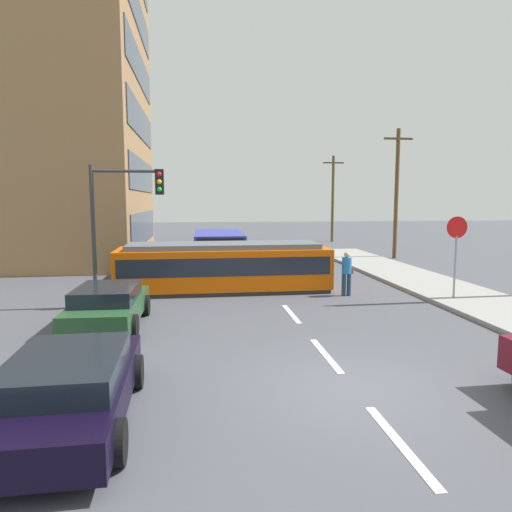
{
  "coord_description": "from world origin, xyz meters",
  "views": [
    {
      "loc": [
        -2.93,
        -8.18,
        3.57
      ],
      "look_at": [
        -0.77,
        8.8,
        1.53
      ],
      "focal_mm": 32.67,
      "sensor_mm": 36.0,
      "label": 1
    }
  ],
  "objects_px": {
    "streetcar_tram": "(224,266)",
    "pedestrian_crossing": "(347,271)",
    "city_bus": "(219,247)",
    "utility_pole_far": "(333,197)",
    "utility_pole_mid": "(397,191)",
    "stop_sign": "(456,240)",
    "parked_sedan_far": "(146,263)",
    "parked_sedan_mid": "(108,305)",
    "parked_sedan_near": "(70,387)",
    "traffic_light_mast": "(122,209)"
  },
  "relations": [
    {
      "from": "parked_sedan_near",
      "to": "utility_pole_mid",
      "type": "height_order",
      "value": "utility_pole_mid"
    },
    {
      "from": "parked_sedan_far",
      "to": "utility_pole_far",
      "type": "xyz_separation_m",
      "value": [
        14.16,
        17.19,
        3.26
      ]
    },
    {
      "from": "streetcar_tram",
      "to": "traffic_light_mast",
      "type": "bearing_deg",
      "value": -146.02
    },
    {
      "from": "parked_sedan_near",
      "to": "utility_pole_far",
      "type": "distance_m",
      "value": 35.05
    },
    {
      "from": "stop_sign",
      "to": "utility_pole_far",
      "type": "xyz_separation_m",
      "value": [
        2.65,
        24.13,
        1.68
      ]
    },
    {
      "from": "city_bus",
      "to": "utility_pole_far",
      "type": "xyz_separation_m",
      "value": [
        10.58,
        14.54,
        2.8
      ]
    },
    {
      "from": "parked_sedan_far",
      "to": "parked_sedan_near",
      "type": "bearing_deg",
      "value": -88.52
    },
    {
      "from": "city_bus",
      "to": "parked_sedan_mid",
      "type": "distance_m",
      "value": 12.16
    },
    {
      "from": "streetcar_tram",
      "to": "stop_sign",
      "type": "distance_m",
      "value": 8.67
    },
    {
      "from": "city_bus",
      "to": "utility_pole_mid",
      "type": "bearing_deg",
      "value": 13.2
    },
    {
      "from": "utility_pole_mid",
      "to": "utility_pole_far",
      "type": "relative_size",
      "value": 1.07
    },
    {
      "from": "parked_sedan_mid",
      "to": "stop_sign",
      "type": "height_order",
      "value": "stop_sign"
    },
    {
      "from": "city_bus",
      "to": "streetcar_tram",
      "type": "bearing_deg",
      "value": -90.97
    },
    {
      "from": "pedestrian_crossing",
      "to": "utility_pole_far",
      "type": "xyz_separation_m",
      "value": [
        6.16,
        22.74,
        2.93
      ]
    },
    {
      "from": "parked_sedan_mid",
      "to": "parked_sedan_far",
      "type": "xyz_separation_m",
      "value": [
        0.09,
        8.95,
        0.0
      ]
    },
    {
      "from": "utility_pole_far",
      "to": "pedestrian_crossing",
      "type": "bearing_deg",
      "value": -105.15
    },
    {
      "from": "streetcar_tram",
      "to": "pedestrian_crossing",
      "type": "height_order",
      "value": "streetcar_tram"
    },
    {
      "from": "stop_sign",
      "to": "utility_pole_far",
      "type": "distance_m",
      "value": 24.33
    },
    {
      "from": "city_bus",
      "to": "utility_pole_far",
      "type": "relative_size",
      "value": 0.79
    },
    {
      "from": "utility_pole_mid",
      "to": "streetcar_tram",
      "type": "bearing_deg",
      "value": -140.53
    },
    {
      "from": "parked_sedan_mid",
      "to": "utility_pole_mid",
      "type": "height_order",
      "value": "utility_pole_mid"
    },
    {
      "from": "city_bus",
      "to": "parked_sedan_far",
      "type": "bearing_deg",
      "value": -143.54
    },
    {
      "from": "utility_pole_mid",
      "to": "parked_sedan_far",
      "type": "bearing_deg",
      "value": -160.32
    },
    {
      "from": "utility_pole_far",
      "to": "utility_pole_mid",
      "type": "bearing_deg",
      "value": -87.73
    },
    {
      "from": "utility_pole_mid",
      "to": "city_bus",
      "type": "bearing_deg",
      "value": -166.8
    },
    {
      "from": "parked_sedan_far",
      "to": "parked_sedan_mid",
      "type": "bearing_deg",
      "value": -90.6
    },
    {
      "from": "parked_sedan_mid",
      "to": "stop_sign",
      "type": "bearing_deg",
      "value": 9.8
    },
    {
      "from": "utility_pole_mid",
      "to": "utility_pole_far",
      "type": "height_order",
      "value": "utility_pole_mid"
    },
    {
      "from": "city_bus",
      "to": "stop_sign",
      "type": "relative_size",
      "value": 2.02
    },
    {
      "from": "parked_sedan_far",
      "to": "utility_pole_mid",
      "type": "distance_m",
      "value": 15.93
    },
    {
      "from": "city_bus",
      "to": "pedestrian_crossing",
      "type": "xyz_separation_m",
      "value": [
        4.43,
        -8.2,
        -0.14
      ]
    },
    {
      "from": "city_bus",
      "to": "parked_sedan_far",
      "type": "xyz_separation_m",
      "value": [
        -3.58,
        -2.64,
        -0.46
      ]
    },
    {
      "from": "parked_sedan_mid",
      "to": "utility_pole_far",
      "type": "height_order",
      "value": "utility_pole_far"
    },
    {
      "from": "streetcar_tram",
      "to": "city_bus",
      "type": "bearing_deg",
      "value": 89.03
    },
    {
      "from": "parked_sedan_far",
      "to": "traffic_light_mast",
      "type": "relative_size",
      "value": 0.86
    },
    {
      "from": "parked_sedan_far",
      "to": "utility_pole_mid",
      "type": "relative_size",
      "value": 0.52
    },
    {
      "from": "parked_sedan_near",
      "to": "utility_pole_far",
      "type": "xyz_separation_m",
      "value": [
        13.77,
        32.06,
        3.25
      ]
    },
    {
      "from": "parked_sedan_far",
      "to": "utility_pole_mid",
      "type": "bearing_deg",
      "value": 19.68
    },
    {
      "from": "streetcar_tram",
      "to": "parked_sedan_mid",
      "type": "bearing_deg",
      "value": -125.52
    },
    {
      "from": "streetcar_tram",
      "to": "utility_pole_mid",
      "type": "relative_size",
      "value": 1.05
    },
    {
      "from": "pedestrian_crossing",
      "to": "stop_sign",
      "type": "distance_m",
      "value": 3.98
    },
    {
      "from": "parked_sedan_near",
      "to": "traffic_light_mast",
      "type": "distance_m",
      "value": 8.98
    },
    {
      "from": "pedestrian_crossing",
      "to": "parked_sedan_far",
      "type": "distance_m",
      "value": 9.74
    },
    {
      "from": "streetcar_tram",
      "to": "parked_sedan_far",
      "type": "bearing_deg",
      "value": 131.15
    },
    {
      "from": "parked_sedan_near",
      "to": "parked_sedan_far",
      "type": "height_order",
      "value": "same"
    },
    {
      "from": "parked_sedan_far",
      "to": "traffic_light_mast",
      "type": "distance_m",
      "value": 6.86
    },
    {
      "from": "streetcar_tram",
      "to": "traffic_light_mast",
      "type": "height_order",
      "value": "traffic_light_mast"
    },
    {
      "from": "stop_sign",
      "to": "traffic_light_mast",
      "type": "bearing_deg",
      "value": 176.89
    },
    {
      "from": "streetcar_tram",
      "to": "traffic_light_mast",
      "type": "xyz_separation_m",
      "value": [
        -3.49,
        -2.35,
        2.33
      ]
    },
    {
      "from": "traffic_light_mast",
      "to": "utility_pole_far",
      "type": "relative_size",
      "value": 0.64
    }
  ]
}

